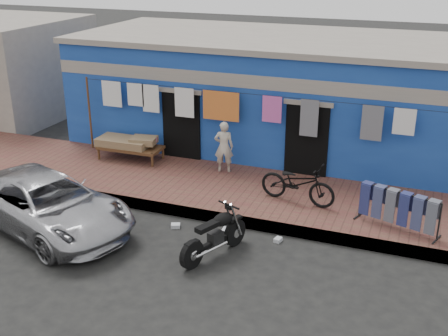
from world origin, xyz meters
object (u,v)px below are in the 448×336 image
seated_person (224,147)px  charpoy (131,148)px  car (47,203)px  jeans_rack (398,209)px  motorcycle (214,234)px  bicycle (298,179)px

seated_person → charpoy: size_ratio=0.72×
car → seated_person: size_ratio=3.21×
jeans_rack → charpoy: bearing=167.5°
jeans_rack → car: bearing=-162.4°
seated_person → jeans_rack: bearing=144.5°
car → charpoy: (-0.17, 3.87, -0.05)m
jeans_rack → motorcycle: bearing=-148.2°
bicycle → jeans_rack: size_ratio=0.98×
bicycle → motorcycle: size_ratio=1.10×
motorcycle → charpoy: 5.39m
seated_person → motorcycle: seated_person is taller
seated_person → charpoy: bearing=-13.8°
seated_person → bicycle: seated_person is taller
motorcycle → jeans_rack: 3.89m
bicycle → jeans_rack: 2.33m
motorcycle → charpoy: (-3.96, 3.66, 0.07)m
seated_person → jeans_rack: (4.53, -1.68, -0.25)m
bicycle → jeans_rack: bearing=-93.6°
charpoy → jeans_rack: jeans_rack is taller
seated_person → bicycle: 2.55m
car → jeans_rack: size_ratio=2.38×
motorcycle → jeans_rack: (3.31, 2.05, 0.19)m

